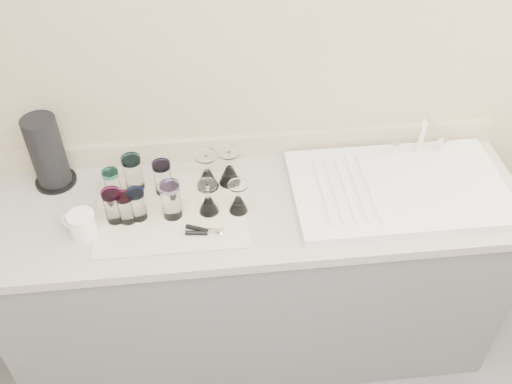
{
  "coord_description": "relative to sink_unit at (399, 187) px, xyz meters",
  "views": [
    {
      "loc": [
        -0.17,
        -0.35,
        2.39
      ],
      "look_at": [
        -0.01,
        1.15,
        1.0
      ],
      "focal_mm": 40.0,
      "sensor_mm": 36.0,
      "label": 1
    }
  ],
  "objects": [
    {
      "name": "counter_unit",
      "position": [
        -0.55,
        -0.0,
        -0.47
      ],
      "size": [
        2.06,
        0.62,
        0.9
      ],
      "color": "slate",
      "rests_on": "ground"
    },
    {
      "name": "sink_unit",
      "position": [
        0.0,
        0.0,
        0.0
      ],
      "size": [
        0.82,
        0.5,
        0.22
      ],
      "color": "white",
      "rests_on": "counter_unit"
    },
    {
      "name": "dish_towel",
      "position": [
        -0.87,
        -0.02,
        -0.02
      ],
      "size": [
        0.55,
        0.42,
        0.01
      ],
      "primitive_type": "cube",
      "color": "silver",
      "rests_on": "counter_unit"
    },
    {
      "name": "tumbler_teal",
      "position": [
        -1.09,
        0.08,
        0.05
      ],
      "size": [
        0.06,
        0.06,
        0.12
      ],
      "color": "white",
      "rests_on": "dish_towel"
    },
    {
      "name": "tumbler_cyan",
      "position": [
        -1.01,
        0.12,
        0.06
      ],
      "size": [
        0.07,
        0.07,
        0.15
      ],
      "color": "white",
      "rests_on": "dish_towel"
    },
    {
      "name": "tumbler_purple",
      "position": [
        -0.9,
        0.09,
        0.06
      ],
      "size": [
        0.07,
        0.07,
        0.14
      ],
      "color": "white",
      "rests_on": "dish_towel"
    },
    {
      "name": "tumbler_magenta",
      "position": [
        -1.07,
        -0.04,
        0.06
      ],
      "size": [
        0.07,
        0.07,
        0.14
      ],
      "color": "white",
      "rests_on": "dish_towel"
    },
    {
      "name": "tumbler_blue",
      "position": [
        -0.99,
        -0.04,
        0.05
      ],
      "size": [
        0.06,
        0.06,
        0.13
      ],
      "color": "white",
      "rests_on": "dish_towel"
    },
    {
      "name": "tumbler_lavender",
      "position": [
        -0.87,
        -0.04,
        0.06
      ],
      "size": [
        0.07,
        0.07,
        0.15
      ],
      "color": "white",
      "rests_on": "dish_towel"
    },
    {
      "name": "tumbler_extra",
      "position": [
        -1.03,
        -0.05,
        0.05
      ],
      "size": [
        0.06,
        0.06,
        0.12
      ],
      "color": "white",
      "rests_on": "dish_towel"
    },
    {
      "name": "goblet_back_left",
      "position": [
        -0.73,
        0.1,
        0.04
      ],
      "size": [
        0.09,
        0.09,
        0.16
      ],
      "color": "white",
      "rests_on": "dish_towel"
    },
    {
      "name": "goblet_back_right",
      "position": [
        -0.65,
        0.12,
        0.04
      ],
      "size": [
        0.09,
        0.09,
        0.15
      ],
      "color": "white",
      "rests_on": "dish_towel"
    },
    {
      "name": "goblet_front_left",
      "position": [
        -0.73,
        -0.04,
        0.03
      ],
      "size": [
        0.07,
        0.07,
        0.13
      ],
      "color": "white",
      "rests_on": "dish_towel"
    },
    {
      "name": "goblet_front_right",
      "position": [
        -0.63,
        -0.04,
        0.03
      ],
      "size": [
        0.07,
        0.07,
        0.13
      ],
      "color": "white",
      "rests_on": "dish_towel"
    },
    {
      "name": "can_opener",
      "position": [
        -0.76,
        -0.15,
        -0.0
      ],
      "size": [
        0.14,
        0.07,
        0.02
      ],
      "color": "silver",
      "rests_on": "dish_towel"
    },
    {
      "name": "white_mug",
      "position": [
        -1.18,
        -0.1,
        0.03
      ],
      "size": [
        0.15,
        0.13,
        0.1
      ],
      "color": "white",
      "rests_on": "counter_unit"
    },
    {
      "name": "paper_towel_roll",
      "position": [
        -1.33,
        0.2,
        0.13
      ],
      "size": [
        0.16,
        0.16,
        0.3
      ],
      "color": "black",
      "rests_on": "counter_unit"
    }
  ]
}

